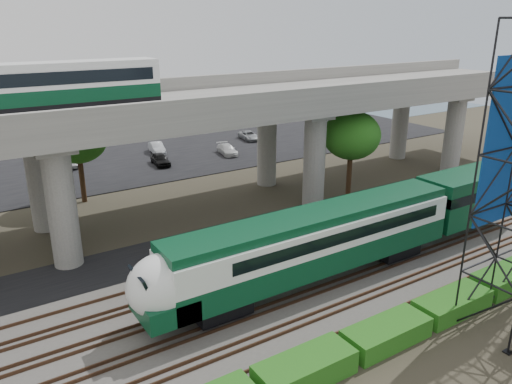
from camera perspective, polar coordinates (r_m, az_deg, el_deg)
ground at (r=28.17m, az=6.62°, el=-13.04°), size 140.00×140.00×0.00m
ballast_bed at (r=29.45m, az=4.13°, el=-11.18°), size 90.00×12.00×0.20m
service_road at (r=35.84m, az=-4.05°, el=-5.49°), size 90.00×5.00×0.08m
parking_lot at (r=56.44m, az=-15.70°, el=3.08°), size 90.00×18.00×0.08m
harbor_water at (r=77.25m, az=-20.74°, el=6.73°), size 140.00×40.00×0.03m
rail_tracks at (r=29.36m, az=4.14°, el=-10.88°), size 90.00×9.52×0.16m
commuter_train at (r=30.42m, az=10.05°, el=-4.53°), size 29.30×3.06×4.30m
overpass at (r=37.90m, az=-9.21°, el=8.65°), size 80.00×12.00×12.40m
hedge_strip at (r=25.91m, az=14.69°, el=-15.28°), size 34.60×1.80×1.20m
trees at (r=37.22m, az=-14.84°, el=3.90°), size 40.94×16.94×7.69m
parked_cars at (r=55.98m, az=-15.45°, el=3.65°), size 39.58×9.64×1.26m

